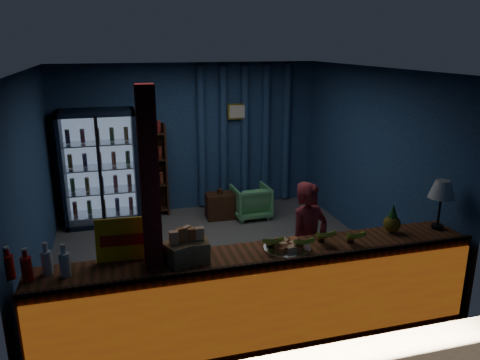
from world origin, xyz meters
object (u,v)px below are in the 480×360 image
at_px(shopkeeper, 308,244).
at_px(table_lamp, 442,191).
at_px(green_chair, 251,201).
at_px(pastry_tray, 287,247).

height_order(shopkeeper, table_lamp, table_lamp).
relative_size(green_chair, table_lamp, 1.12).
relative_size(shopkeeper, table_lamp, 2.63).
distance_m(shopkeeper, green_chair, 2.87).
xyz_separation_m(shopkeeper, green_chair, (0.19, 2.83, -0.45)).
bearing_deg(green_chair, table_lamp, 107.52).
bearing_deg(green_chair, shopkeeper, 84.43).
relative_size(shopkeeper, pastry_tray, 3.04).
height_order(shopkeeper, pastry_tray, shopkeeper).
bearing_deg(shopkeeper, green_chair, 65.37).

